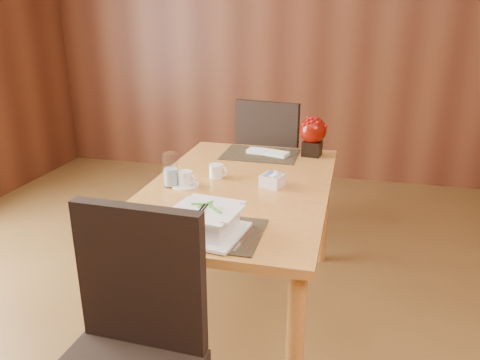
% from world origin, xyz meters
% --- Properties ---
extents(back_wall, '(5.00, 0.02, 2.80)m').
position_xyz_m(back_wall, '(0.00, 3.00, 1.40)').
color(back_wall, brown).
rests_on(back_wall, ground).
extents(dining_table, '(0.90, 1.50, 0.75)m').
position_xyz_m(dining_table, '(0.00, 0.60, 0.65)').
color(dining_table, '#CA8238').
rests_on(dining_table, ground).
extents(placemat_near, '(0.45, 0.33, 0.01)m').
position_xyz_m(placemat_near, '(0.00, 0.05, 0.75)').
color(placemat_near, black).
rests_on(placemat_near, dining_table).
extents(placemat_far, '(0.45, 0.33, 0.01)m').
position_xyz_m(placemat_far, '(0.00, 1.15, 0.75)').
color(placemat_far, black).
rests_on(placemat_far, dining_table).
extents(soup_setting, '(0.31, 0.31, 0.11)m').
position_xyz_m(soup_setting, '(0.01, 0.03, 0.81)').
color(soup_setting, white).
rests_on(soup_setting, dining_table).
extents(coffee_cup, '(0.14, 0.14, 0.08)m').
position_xyz_m(coffee_cup, '(-0.25, 0.52, 0.78)').
color(coffee_cup, white).
rests_on(coffee_cup, dining_table).
extents(water_glass, '(0.08, 0.08, 0.17)m').
position_xyz_m(water_glass, '(-0.32, 0.51, 0.84)').
color(water_glass, silver).
rests_on(water_glass, dining_table).
extents(creamer_jug, '(0.12, 0.12, 0.07)m').
position_xyz_m(creamer_jug, '(-0.14, 0.69, 0.79)').
color(creamer_jug, white).
rests_on(creamer_jug, dining_table).
extents(sugar_caddy, '(0.13, 0.13, 0.06)m').
position_xyz_m(sugar_caddy, '(0.17, 0.62, 0.78)').
color(sugar_caddy, white).
rests_on(sugar_caddy, dining_table).
extents(berry_decor, '(0.16, 0.16, 0.24)m').
position_xyz_m(berry_decor, '(0.31, 1.21, 0.88)').
color(berry_decor, black).
rests_on(berry_decor, dining_table).
extents(napkins_far, '(0.27, 0.15, 0.02)m').
position_xyz_m(napkins_far, '(0.05, 1.15, 0.77)').
color(napkins_far, white).
rests_on(napkins_far, dining_table).
extents(bread_plate, '(0.18, 0.18, 0.01)m').
position_xyz_m(bread_plate, '(-0.36, -0.07, 0.75)').
color(bread_plate, white).
rests_on(bread_plate, dining_table).
extents(near_chair, '(0.49, 0.49, 1.00)m').
position_xyz_m(near_chair, '(-0.11, -0.44, 0.56)').
color(near_chair, black).
rests_on(near_chair, ground).
extents(far_chair, '(0.54, 0.54, 1.01)m').
position_xyz_m(far_chair, '(-0.02, 1.64, 0.57)').
color(far_chair, black).
rests_on(far_chair, ground).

